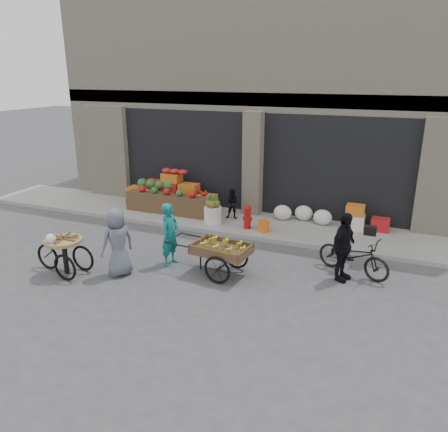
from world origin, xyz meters
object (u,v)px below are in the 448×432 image
at_px(pineapple_bin, 213,215).
at_px(orange_bucket, 264,226).
at_px(banana_cart, 220,247).
at_px(vendor_woman, 170,234).
at_px(cyclist, 343,247).
at_px(seated_person, 233,204).
at_px(fire_hydrant, 247,216).
at_px(tricycle_cart, 64,250).
at_px(bicycle, 353,256).
at_px(vendor_grey, 118,242).

distance_m(pineapple_bin, orange_bucket, 1.61).
bearing_deg(pineapple_bin, orange_bucket, -3.58).
distance_m(banana_cart, vendor_woman, 1.29).
xyz_separation_m(banana_cart, cyclist, (2.59, 0.75, 0.13)).
bearing_deg(vendor_woman, seated_person, 0.73).
relative_size(fire_hydrant, banana_cart, 0.32).
distance_m(fire_hydrant, orange_bucket, 0.55).
relative_size(pineapple_bin, seated_person, 0.56).
height_order(tricycle_cart, bicycle, tricycle_cart).
distance_m(orange_bucket, banana_cart, 2.78).
height_order(pineapple_bin, orange_bucket, pineapple_bin).
bearing_deg(vendor_grey, cyclist, 137.04).
relative_size(orange_bucket, seated_person, 0.34).
bearing_deg(pineapple_bin, vendor_grey, -100.11).
xyz_separation_m(seated_person, vendor_woman, (-0.26, -3.40, 0.17)).
height_order(vendor_grey, bicycle, vendor_grey).
xyz_separation_m(fire_hydrant, vendor_woman, (-0.96, -2.75, 0.25)).
bearing_deg(fire_hydrant, tricycle_cart, -125.48).
bearing_deg(banana_cart, pineapple_bin, 122.88).
height_order(banana_cart, cyclist, cyclist).
bearing_deg(bicycle, cyclist, 174.16).
relative_size(tricycle_cart, bicycle, 0.84).
height_order(vendor_woman, cyclist, cyclist).
bearing_deg(tricycle_cart, pineapple_bin, 69.13).
distance_m(vendor_grey, cyclist, 4.96).
bearing_deg(banana_cart, bicycle, 28.77).
relative_size(seated_person, cyclist, 0.60).
bearing_deg(orange_bucket, banana_cart, -93.69).
bearing_deg(vendor_woman, banana_cart, -87.06).
height_order(fire_hydrant, vendor_grey, vendor_grey).
bearing_deg(banana_cart, fire_hydrant, 102.94).
distance_m(seated_person, bicycle, 4.46).
relative_size(orange_bucket, bicycle, 0.19).
relative_size(vendor_woman, tricycle_cart, 1.06).
relative_size(pineapple_bin, vendor_grey, 0.33).
relative_size(pineapple_bin, cyclist, 0.33).
bearing_deg(orange_bucket, seated_person, 149.74).
bearing_deg(fire_hydrant, banana_cart, -83.43).
bearing_deg(tricycle_cart, orange_bucket, 52.67).
height_order(fire_hydrant, vendor_woman, vendor_woman).
bearing_deg(bicycle, vendor_woman, 125.85).
height_order(pineapple_bin, vendor_woman, vendor_woman).
distance_m(orange_bucket, cyclist, 3.18).
distance_m(fire_hydrant, vendor_grey, 4.10).
xyz_separation_m(vendor_woman, tricycle_cart, (-1.97, -1.36, -0.19)).
distance_m(fire_hydrant, tricycle_cart, 5.04).
xyz_separation_m(fire_hydrant, vendor_grey, (-1.77, -3.69, 0.28)).
xyz_separation_m(fire_hydrant, orange_bucket, (0.50, -0.05, -0.23)).
bearing_deg(orange_bucket, bicycle, -31.43).
xyz_separation_m(tricycle_cart, bicycle, (6.05, 2.46, -0.11)).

